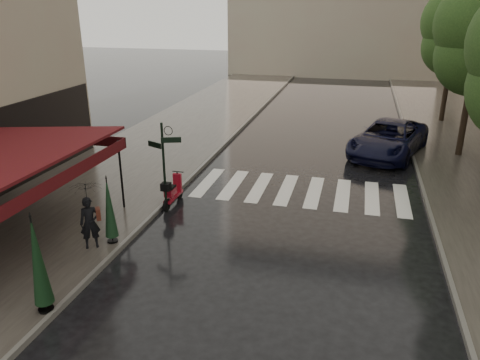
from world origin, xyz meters
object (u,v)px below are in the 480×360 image
at_px(parked_car, 388,138).
at_px(parasol_front, 38,261).
at_px(scooter, 172,192).
at_px(parasol_back, 109,208).
at_px(pedestrian_with_umbrella, 87,196).

distance_m(parked_car, parasol_front, 16.53).
height_order(scooter, parasol_back, parasol_back).
distance_m(pedestrian_with_umbrella, parked_car, 14.38).
xyz_separation_m(scooter, parasol_front, (-0.45, -6.50, 0.92)).
height_order(parasol_front, parasol_back, parasol_front).
bearing_deg(parasol_back, pedestrian_with_umbrella, -133.28).
height_order(pedestrian_with_umbrella, parked_car, pedestrian_with_umbrella).
bearing_deg(pedestrian_with_umbrella, parasol_back, 12.33).
distance_m(scooter, parasol_back, 3.30).
height_order(pedestrian_with_umbrella, parasol_front, parasol_front).
xyz_separation_m(scooter, parasol_back, (-0.60, -3.17, 0.71)).
bearing_deg(pedestrian_with_umbrella, parasol_front, -113.77).
bearing_deg(scooter, parasol_back, -99.98).
relative_size(pedestrian_with_umbrella, parked_car, 0.42).
xyz_separation_m(pedestrian_with_umbrella, scooter, (0.99, 3.59, -1.21)).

